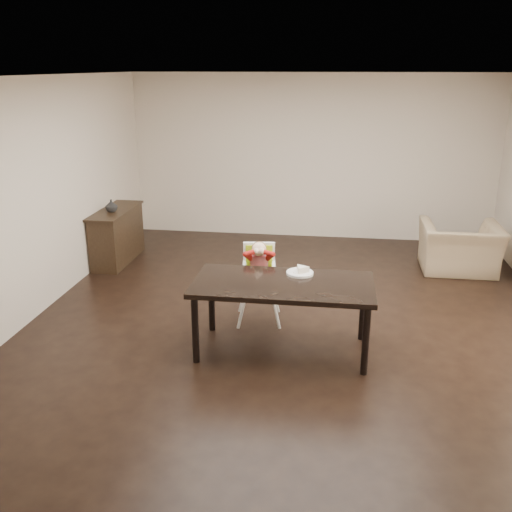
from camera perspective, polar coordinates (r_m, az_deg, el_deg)
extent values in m
plane|color=black|center=(6.62, 3.75, -6.53)|extent=(7.00, 7.00, 0.00)
cube|color=beige|center=(9.61, 5.61, 9.76)|extent=(6.00, 0.02, 2.70)
cube|color=beige|center=(2.91, -1.29, -11.41)|extent=(6.00, 0.02, 2.70)
cube|color=beige|center=(7.05, -21.22, 5.39)|extent=(0.02, 7.00, 2.70)
cube|color=white|center=(6.00, 4.32, 17.52)|extent=(6.00, 7.00, 0.02)
cube|color=black|center=(5.69, 2.73, -2.89)|extent=(1.80, 0.90, 0.05)
cylinder|color=black|center=(5.64, -6.10, -7.36)|extent=(0.07, 0.07, 0.70)
cylinder|color=black|center=(5.50, 10.92, -8.32)|extent=(0.07, 0.07, 0.70)
cylinder|color=black|center=(6.29, -4.47, -4.45)|extent=(0.07, 0.07, 0.70)
cylinder|color=black|center=(6.17, 10.65, -5.24)|extent=(0.07, 0.07, 0.70)
cylinder|color=white|center=(6.39, -1.32, -5.00)|extent=(0.04, 0.04, 0.50)
cylinder|color=white|center=(6.39, 1.90, -5.01)|extent=(0.04, 0.04, 0.50)
cylinder|color=white|center=(6.72, -1.23, -3.78)|extent=(0.04, 0.04, 0.50)
cylinder|color=white|center=(6.72, 1.84, -3.79)|extent=(0.04, 0.04, 0.50)
cube|color=white|center=(6.46, 0.30, -2.33)|extent=(0.40, 0.37, 0.04)
cube|color=#AFD01A|center=(6.45, 0.30, -2.07)|extent=(0.32, 0.30, 0.03)
cube|color=white|center=(6.52, 0.31, -0.21)|extent=(0.36, 0.09, 0.38)
cube|color=#AFD01A|center=(6.50, 0.31, -0.36)|extent=(0.30, 0.06, 0.34)
cube|color=black|center=(6.43, -0.21, -0.55)|extent=(0.05, 0.16, 0.02)
cube|color=black|center=(6.43, 0.82, -0.55)|extent=(0.05, 0.16, 0.02)
cylinder|color=red|center=(6.40, 0.30, -0.95)|extent=(0.23, 0.23, 0.24)
sphere|color=beige|center=(6.32, 0.31, 0.68)|extent=(0.18, 0.18, 0.16)
ellipsoid|color=brown|center=(6.34, 0.31, 0.90)|extent=(0.18, 0.18, 0.12)
sphere|color=beige|center=(6.24, 0.01, 0.48)|extent=(0.08, 0.08, 0.07)
sphere|color=beige|center=(6.24, 0.59, 0.48)|extent=(0.08, 0.08, 0.07)
cylinder|color=white|center=(5.91, 4.41, -1.73)|extent=(0.33, 0.33, 0.02)
torus|color=white|center=(5.91, 4.41, -1.62)|extent=(0.33, 0.33, 0.01)
imported|color=#9E8665|center=(8.53, 19.77, 1.52)|extent=(1.07, 0.70, 0.93)
cube|color=black|center=(8.74, -13.71, 1.91)|extent=(0.40, 1.20, 0.76)
cube|color=black|center=(8.64, -13.91, 4.42)|extent=(0.44, 1.26, 0.03)
imported|color=#99999E|center=(8.50, -14.27, 4.87)|extent=(0.22, 0.22, 0.17)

